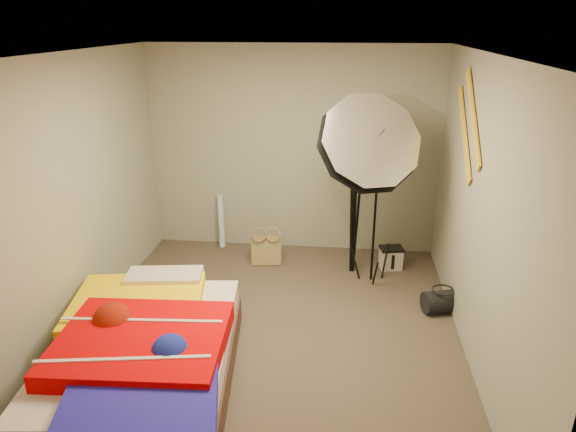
# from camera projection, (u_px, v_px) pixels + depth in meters

# --- Properties ---
(floor) EXTENTS (4.00, 4.00, 0.00)m
(floor) POSITION_uv_depth(u_px,v_px,m) (270.00, 333.00, 4.80)
(floor) COLOR #4E463A
(floor) RESTS_ON ground
(ceiling) EXTENTS (4.00, 4.00, 0.00)m
(ceiling) POSITION_uv_depth(u_px,v_px,m) (266.00, 54.00, 3.90)
(ceiling) COLOR silver
(ceiling) RESTS_ON wall_back
(wall_back) EXTENTS (3.50, 0.00, 3.50)m
(wall_back) POSITION_uv_depth(u_px,v_px,m) (293.00, 151.00, 6.21)
(wall_back) COLOR gray
(wall_back) RESTS_ON floor
(wall_front) EXTENTS (3.50, 0.00, 3.50)m
(wall_front) POSITION_uv_depth(u_px,v_px,m) (208.00, 348.00, 2.50)
(wall_front) COLOR gray
(wall_front) RESTS_ON floor
(wall_left) EXTENTS (0.00, 4.00, 4.00)m
(wall_left) POSITION_uv_depth(u_px,v_px,m) (73.00, 200.00, 4.54)
(wall_left) COLOR gray
(wall_left) RESTS_ON floor
(wall_right) EXTENTS (0.00, 4.00, 4.00)m
(wall_right) POSITION_uv_depth(u_px,v_px,m) (481.00, 216.00, 4.17)
(wall_right) COLOR gray
(wall_right) RESTS_ON floor
(tote_bag) EXTENTS (0.37, 0.20, 0.36)m
(tote_bag) POSITION_uv_depth(u_px,v_px,m) (266.00, 250.00, 6.11)
(tote_bag) COLOR #9A8D59
(tote_bag) RESTS_ON floor
(wrapping_roll) EXTENTS (0.13, 0.21, 0.68)m
(wrapping_roll) POSITION_uv_depth(u_px,v_px,m) (221.00, 221.00, 6.54)
(wrapping_roll) COLOR #5C99DC
(wrapping_roll) RESTS_ON floor
(camera_case) EXTENTS (0.28, 0.22, 0.25)m
(camera_case) POSITION_uv_depth(u_px,v_px,m) (391.00, 259.00, 6.01)
(camera_case) COLOR beige
(camera_case) RESTS_ON floor
(duffel_bag) EXTENTS (0.42, 0.32, 0.23)m
(duffel_bag) POSITION_uv_depth(u_px,v_px,m) (442.00, 302.00, 5.12)
(duffel_bag) COLOR black
(duffel_bag) RESTS_ON floor
(wall_stripe_upper) EXTENTS (0.02, 0.91, 0.78)m
(wall_stripe_upper) POSITION_uv_depth(u_px,v_px,m) (473.00, 117.00, 4.48)
(wall_stripe_upper) COLOR gold
(wall_stripe_upper) RESTS_ON wall_right
(wall_stripe_lower) EXTENTS (0.02, 0.91, 0.78)m
(wall_stripe_lower) POSITION_uv_depth(u_px,v_px,m) (464.00, 134.00, 4.78)
(wall_stripe_lower) COLOR gold
(wall_stripe_lower) RESTS_ON wall_right
(bed) EXTENTS (1.64, 2.23, 0.57)m
(bed) POSITION_uv_depth(u_px,v_px,m) (144.00, 355.00, 4.02)
(bed) COLOR #4B3128
(bed) RESTS_ON floor
(photo_umbrella) EXTENTS (1.18, 0.99, 2.20)m
(photo_umbrella) POSITION_uv_depth(u_px,v_px,m) (367.00, 145.00, 5.08)
(photo_umbrella) COLOR black
(photo_umbrella) RESTS_ON floor
(camera_tripod) EXTENTS (0.09, 0.09, 1.23)m
(camera_tripod) POSITION_uv_depth(u_px,v_px,m) (354.00, 214.00, 5.74)
(camera_tripod) COLOR black
(camera_tripod) RESTS_ON floor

